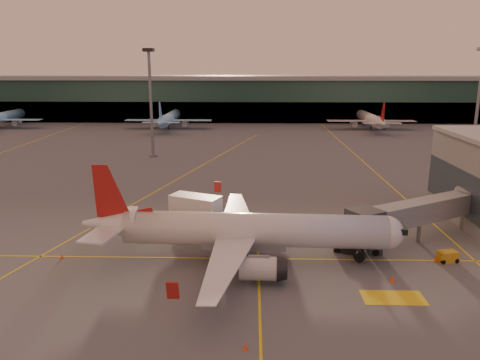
{
  "coord_description": "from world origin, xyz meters",
  "views": [
    {
      "loc": [
        4.23,
        -45.64,
        22.06
      ],
      "look_at": [
        2.38,
        22.86,
        5.0
      ],
      "focal_mm": 35.0,
      "sensor_mm": 36.0,
      "label": 1
    }
  ],
  "objects_px": {
    "main_airplane": "(243,231)",
    "gpu_cart": "(447,257)",
    "pushback_tug": "(349,247)",
    "catering_truck": "(196,212)"
  },
  "relations": [
    {
      "from": "pushback_tug",
      "to": "main_airplane",
      "type": "bearing_deg",
      "value": -143.87
    },
    {
      "from": "main_airplane",
      "to": "gpu_cart",
      "type": "relative_size",
      "value": 15.25
    },
    {
      "from": "catering_truck",
      "to": "gpu_cart",
      "type": "xyz_separation_m",
      "value": [
        29.86,
        -8.71,
        -2.31
      ]
    },
    {
      "from": "main_airplane",
      "to": "pushback_tug",
      "type": "xyz_separation_m",
      "value": [
        12.73,
        2.78,
        -2.9
      ]
    },
    {
      "from": "main_airplane",
      "to": "gpu_cart",
      "type": "height_order",
      "value": "main_airplane"
    },
    {
      "from": "catering_truck",
      "to": "main_airplane",
      "type": "bearing_deg",
      "value": -30.84
    },
    {
      "from": "main_airplane",
      "to": "gpu_cart",
      "type": "distance_m",
      "value": 23.63
    },
    {
      "from": "main_airplane",
      "to": "catering_truck",
      "type": "bearing_deg",
      "value": 127.81
    },
    {
      "from": "catering_truck",
      "to": "pushback_tug",
      "type": "bearing_deg",
      "value": 5.64
    },
    {
      "from": "catering_truck",
      "to": "gpu_cart",
      "type": "height_order",
      "value": "catering_truck"
    }
  ]
}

